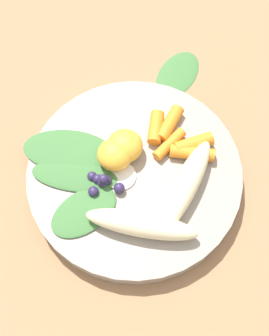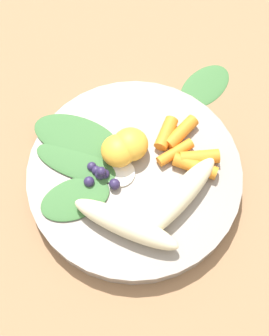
{
  "view_description": "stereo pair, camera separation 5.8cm",
  "coord_description": "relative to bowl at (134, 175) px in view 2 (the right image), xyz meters",
  "views": [
    {
      "loc": [
        0.22,
        -0.1,
        0.57
      ],
      "look_at": [
        0.0,
        0.0,
        0.04
      ],
      "focal_mm": 47.29,
      "sensor_mm": 36.0,
      "label": 1
    },
    {
      "loc": [
        0.23,
        -0.04,
        0.57
      ],
      "look_at": [
        0.0,
        0.0,
        0.04
      ],
      "focal_mm": 47.29,
      "sensor_mm": 36.0,
      "label": 2
    }
  ],
  "objects": [
    {
      "name": "kale_leaf_rear",
      "position": [
        0.03,
        -0.08,
        0.02
      ],
      "size": [
        0.07,
        0.1,
        0.01
      ],
      "primitive_type": "ellipsoid",
      "rotation": [
        0.0,
        0.0,
        4.91
      ],
      "color": "#3D7038",
      "rests_on": "bowl"
    },
    {
      "name": "orange_segment_near",
      "position": [
        -0.03,
        -0.02,
        0.03
      ],
      "size": [
        0.05,
        0.05,
        0.03
      ],
      "primitive_type": "ellipsoid",
      "color": "#F4A833",
      "rests_on": "bowl"
    },
    {
      "name": "banana_peeled_right",
      "position": [
        0.08,
        -0.02,
        0.03
      ],
      "size": [
        0.11,
        0.13,
        0.03
      ],
      "primitive_type": "ellipsoid",
      "rotation": [
        0.0,
        0.0,
        0.96
      ],
      "color": "beige",
      "rests_on": "bowl"
    },
    {
      "name": "carrot_rear",
      "position": [
        -0.04,
        0.07,
        0.02
      ],
      "size": [
        0.05,
        0.05,
        0.02
      ],
      "primitive_type": "cylinder",
      "rotation": [
        0.0,
        1.57,
        2.22
      ],
      "color": "orange",
      "rests_on": "bowl"
    },
    {
      "name": "kale_leaf_left",
      "position": [
        -0.06,
        -0.07,
        0.02
      ],
      "size": [
        0.12,
        0.14,
        0.01
      ],
      "primitive_type": "ellipsoid",
      "rotation": [
        0.0,
        0.0,
        4.17
      ],
      "color": "#3D7038",
      "rests_on": "bowl"
    },
    {
      "name": "carrot_small",
      "position": [
        -0.04,
        0.05,
        0.02
      ],
      "size": [
        0.05,
        0.04,
        0.02
      ],
      "primitive_type": "cylinder",
      "rotation": [
        0.0,
        1.57,
        2.58
      ],
      "color": "orange",
      "rests_on": "bowl"
    },
    {
      "name": "carrot_front",
      "position": [
        0.01,
        0.08,
        0.02
      ],
      "size": [
        0.05,
        0.06,
        0.02
      ],
      "primitive_type": "cylinder",
      "rotation": [
        0.0,
        1.57,
        1.02
      ],
      "color": "orange",
      "rests_on": "bowl"
    },
    {
      "name": "ground_plane",
      "position": [
        0.0,
        0.0,
        -0.01
      ],
      "size": [
        2.4,
        2.4,
        0.0
      ],
      "primitive_type": "plane",
      "color": "#99704C"
    },
    {
      "name": "carrot_mid_left",
      "position": [
        -0.0,
        0.09,
        0.02
      ],
      "size": [
        0.02,
        0.05,
        0.02
      ],
      "primitive_type": "cylinder",
      "rotation": [
        0.0,
        1.57,
        1.48
      ],
      "color": "orange",
      "rests_on": "bowl"
    },
    {
      "name": "banana_peeled_left",
      "position": [
        0.05,
        0.05,
        0.03
      ],
      "size": [
        0.11,
        0.13,
        0.03
      ],
      "primitive_type": "ellipsoid",
      "rotation": [
        0.0,
        0.0,
        2.24
      ],
      "color": "beige",
      "rests_on": "bowl"
    },
    {
      "name": "carrot_mid_right",
      "position": [
        -0.01,
        0.06,
        0.02
      ],
      "size": [
        0.03,
        0.05,
        0.01
      ],
      "primitive_type": "cylinder",
      "rotation": [
        0.0,
        1.57,
        1.97
      ],
      "color": "orange",
      "rests_on": "bowl"
    },
    {
      "name": "blueberry_pile",
      "position": [
        0.0,
        -0.05,
        0.02
      ],
      "size": [
        0.04,
        0.05,
        0.02
      ],
      "color": "#2D234C",
      "rests_on": "bowl"
    },
    {
      "name": "kale_leaf_stray",
      "position": [
        -0.13,
        0.13,
        -0.01
      ],
      "size": [
        0.1,
        0.11,
        0.01
      ],
      "primitive_type": "ellipsoid",
      "rotation": [
        0.0,
        0.0,
        2.2
      ],
      "color": "#3D7038",
      "rests_on": "ground_plane"
    },
    {
      "name": "bowl",
      "position": [
        0.0,
        0.0,
        0.0
      ],
      "size": [
        0.29,
        0.29,
        0.03
      ],
      "primitive_type": "cylinder",
      "color": "gray",
      "rests_on": "ground_plane"
    },
    {
      "name": "kale_leaf_right",
      "position": [
        -0.03,
        -0.08,
        0.02
      ],
      "size": [
        0.1,
        0.12,
        0.01
      ],
      "primitive_type": "ellipsoid",
      "rotation": [
        0.0,
        0.0,
        4.15
      ],
      "color": "#3D7038",
      "rests_on": "bowl"
    },
    {
      "name": "orange_segment_far",
      "position": [
        -0.03,
        0.0,
        0.03
      ],
      "size": [
        0.05,
        0.05,
        0.04
      ],
      "primitive_type": "ellipsoid",
      "color": "#F4A833",
      "rests_on": "bowl"
    },
    {
      "name": "coconut_shred_patch",
      "position": [
        0.0,
        -0.02,
        0.02
      ],
      "size": [
        0.04,
        0.04,
        0.0
      ],
      "primitive_type": "cylinder",
      "color": "white",
      "rests_on": "bowl"
    }
  ]
}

